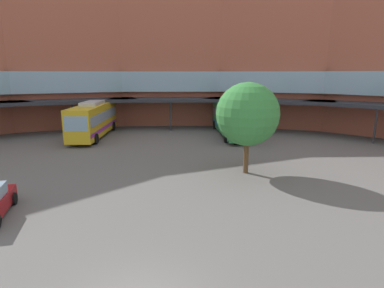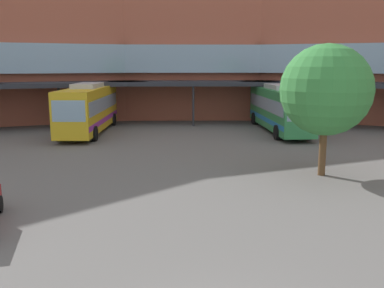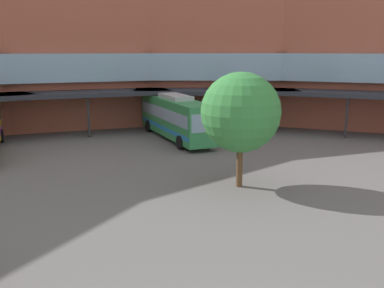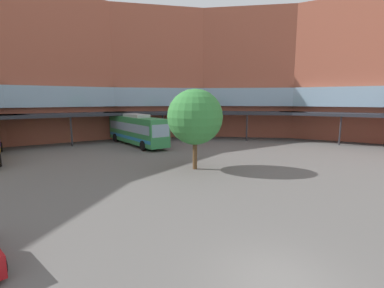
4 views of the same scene
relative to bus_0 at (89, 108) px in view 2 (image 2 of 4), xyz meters
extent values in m
cube|color=#AD5942|center=(20.51, 11.73, 7.36)|extent=(16.34, 8.76, 18.77)
cube|color=#8CADC6|center=(20.40, 11.14, 3.98)|extent=(14.86, 8.71, 2.63)
cube|color=#282B33|center=(19.59, 6.81, 1.73)|extent=(15.97, 6.80, 0.40)
cylinder|color=#2D2D33|center=(19.29, 5.24, -0.15)|extent=(0.20, 0.20, 3.75)
cube|color=#AD5942|center=(6.51, 11.73, 7.36)|extent=(16.34, 8.76, 18.77)
cube|color=#8CADC6|center=(6.62, 11.14, 3.98)|extent=(14.86, 8.71, 2.63)
cube|color=#282B33|center=(7.43, 6.81, 1.73)|extent=(15.97, 6.80, 0.40)
cylinder|color=#2D2D33|center=(7.73, 5.24, -0.15)|extent=(0.20, 0.20, 3.75)
cube|color=#AD5942|center=(-6.53, 6.63, 7.36)|extent=(16.32, 13.30, 18.77)
cube|color=#8CADC6|center=(-6.22, 6.12, 3.98)|extent=(15.13, 12.68, 2.63)
cube|color=#282B33|center=(-3.88, 2.39, 1.73)|extent=(15.26, 11.60, 0.40)
cylinder|color=#2D2D33|center=(-3.04, 1.03, -0.15)|extent=(0.20, 0.20, 3.75)
cube|color=gold|center=(0.00, 0.02, -0.03)|extent=(4.60, 12.11, 3.30)
cube|color=#8CADC6|center=(0.00, 0.02, 0.37)|extent=(4.53, 11.42, 1.05)
cube|color=purple|center=(0.00, 0.02, -0.95)|extent=(4.59, 11.88, 0.40)
cube|color=#8CADC6|center=(1.03, -5.76, 0.37)|extent=(2.25, 0.51, 1.45)
cube|color=#B2B2B7|center=(0.00, 0.02, 1.80)|extent=(2.52, 4.51, 0.36)
cylinder|color=black|center=(1.97, -3.72, -1.48)|extent=(0.49, 1.14, 1.10)
cylinder|color=black|center=(-0.56, -4.17, -1.48)|extent=(0.49, 1.14, 1.10)
cylinder|color=black|center=(0.56, 4.20, -1.48)|extent=(0.49, 1.14, 1.10)
cylinder|color=black|center=(-1.97, 3.75, -1.48)|extent=(0.49, 1.14, 1.10)
cube|color=#338C4C|center=(15.25, 3.33, -0.10)|extent=(5.12, 12.42, 3.16)
cube|color=#8CADC6|center=(15.25, 3.33, 0.28)|extent=(5.00, 11.72, 1.01)
cube|color=#267FBF|center=(15.25, 3.33, -0.98)|extent=(5.09, 12.19, 0.38)
cube|color=#8CADC6|center=(16.62, -2.56, 0.28)|extent=(2.10, 0.60, 1.39)
cube|color=#B2B2B7|center=(15.25, 3.33, 1.66)|extent=(2.64, 4.66, 0.36)
cylinder|color=black|center=(17.36, -0.44, -1.48)|extent=(0.54, 1.14, 1.10)
cylinder|color=black|center=(15.01, -0.98, -1.48)|extent=(0.54, 1.14, 1.10)
cylinder|color=black|center=(15.49, 7.64, -1.48)|extent=(0.54, 1.14, 1.10)
cylinder|color=black|center=(13.13, 7.09, -1.48)|extent=(0.54, 1.14, 1.10)
cylinder|color=brown|center=(16.97, -11.03, -0.50)|extent=(0.36, 0.36, 3.05)
sphere|color=#38843D|center=(16.97, -11.03, 2.25)|extent=(4.47, 4.47, 4.47)
camera|label=1|loc=(16.58, -33.64, 5.06)|focal=29.89mm
camera|label=2|loc=(14.04, -32.89, 3.49)|focal=40.29mm
camera|label=3|loc=(10.20, -34.57, 5.67)|focal=41.49mm
camera|label=4|loc=(7.89, -31.82, 3.64)|focal=26.47mm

